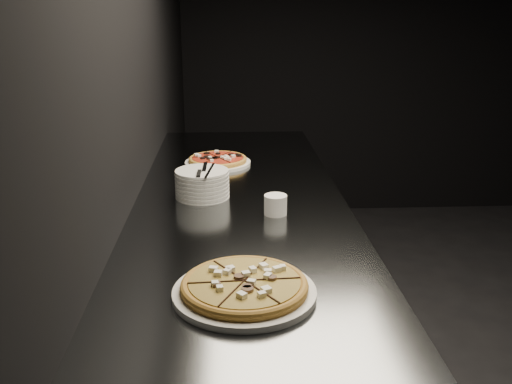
{
  "coord_description": "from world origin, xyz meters",
  "views": [
    {
      "loc": [
        -2.17,
        -1.84,
        1.57
      ],
      "look_at": [
        -2.08,
        -0.04,
        0.99
      ],
      "focal_mm": 40.0,
      "sensor_mm": 36.0,
      "label": 1
    }
  ],
  "objects_px": {
    "pizza_tomato": "(218,160)",
    "plate_stack": "(202,184)",
    "cutlery": "(204,171)",
    "ramekin": "(276,204)",
    "pizza_mushroom": "(244,288)",
    "counter": "(242,324)"
  },
  "relations": [
    {
      "from": "pizza_tomato",
      "to": "plate_stack",
      "type": "distance_m",
      "value": 0.45
    },
    {
      "from": "cutlery",
      "to": "pizza_tomato",
      "type": "bearing_deg",
      "value": 86.22
    },
    {
      "from": "plate_stack",
      "to": "ramekin",
      "type": "height_order",
      "value": "plate_stack"
    },
    {
      "from": "plate_stack",
      "to": "ramekin",
      "type": "bearing_deg",
      "value": -37.88
    },
    {
      "from": "pizza_tomato",
      "to": "ramekin",
      "type": "bearing_deg",
      "value": -72.65
    },
    {
      "from": "pizza_mushroom",
      "to": "ramekin",
      "type": "relative_size",
      "value": 4.53
    },
    {
      "from": "pizza_mushroom",
      "to": "plate_stack",
      "type": "xyz_separation_m",
      "value": [
        -0.13,
        0.74,
        0.03
      ]
    },
    {
      "from": "cutlery",
      "to": "ramekin",
      "type": "bearing_deg",
      "value": -35.13
    },
    {
      "from": "plate_stack",
      "to": "counter",
      "type": "bearing_deg",
      "value": -39.76
    },
    {
      "from": "counter",
      "to": "pizza_tomato",
      "type": "height_order",
      "value": "pizza_tomato"
    },
    {
      "from": "pizza_mushroom",
      "to": "counter",
      "type": "bearing_deg",
      "value": 89.35
    },
    {
      "from": "pizza_mushroom",
      "to": "cutlery",
      "type": "bearing_deg",
      "value": 99.37
    },
    {
      "from": "cutlery",
      "to": "pizza_mushroom",
      "type": "bearing_deg",
      "value": -79.2
    },
    {
      "from": "pizza_mushroom",
      "to": "pizza_tomato",
      "type": "bearing_deg",
      "value": 93.79
    },
    {
      "from": "pizza_mushroom",
      "to": "cutlery",
      "type": "relative_size",
      "value": 1.7
    },
    {
      "from": "pizza_tomato",
      "to": "plate_stack",
      "type": "height_order",
      "value": "plate_stack"
    },
    {
      "from": "pizza_mushroom",
      "to": "cutlery",
      "type": "height_order",
      "value": "cutlery"
    },
    {
      "from": "counter",
      "to": "cutlery",
      "type": "bearing_deg",
      "value": 142.5
    },
    {
      "from": "counter",
      "to": "cutlery",
      "type": "height_order",
      "value": "cutlery"
    },
    {
      "from": "pizza_tomato",
      "to": "cutlery",
      "type": "relative_size",
      "value": 1.41
    },
    {
      "from": "counter",
      "to": "plate_stack",
      "type": "xyz_separation_m",
      "value": [
        -0.13,
        0.11,
        0.51
      ]
    },
    {
      "from": "pizza_mushroom",
      "to": "ramekin",
      "type": "xyz_separation_m",
      "value": [
        0.12,
        0.55,
        0.01
      ]
    }
  ]
}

